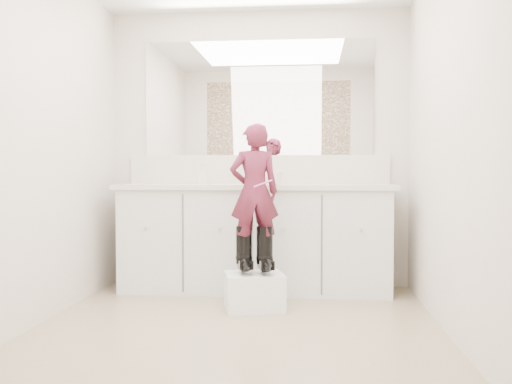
# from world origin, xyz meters

# --- Properties ---
(floor) EXTENTS (3.00, 3.00, 0.00)m
(floor) POSITION_xyz_m (0.00, 0.00, 0.00)
(floor) COLOR #867158
(floor) RESTS_ON ground
(wall_back) EXTENTS (2.60, 0.00, 2.60)m
(wall_back) POSITION_xyz_m (0.00, 1.50, 1.20)
(wall_back) COLOR beige
(wall_back) RESTS_ON floor
(wall_front) EXTENTS (2.60, 0.00, 2.60)m
(wall_front) POSITION_xyz_m (0.00, -1.50, 1.20)
(wall_front) COLOR beige
(wall_front) RESTS_ON floor
(wall_left) EXTENTS (0.00, 3.00, 3.00)m
(wall_left) POSITION_xyz_m (-1.30, 0.00, 1.20)
(wall_left) COLOR beige
(wall_left) RESTS_ON floor
(wall_right) EXTENTS (0.00, 3.00, 3.00)m
(wall_right) POSITION_xyz_m (1.30, 0.00, 1.20)
(wall_right) COLOR beige
(wall_right) RESTS_ON floor
(vanity_cabinet) EXTENTS (2.20, 0.55, 0.85)m
(vanity_cabinet) POSITION_xyz_m (0.00, 1.23, 0.42)
(vanity_cabinet) COLOR silver
(vanity_cabinet) RESTS_ON floor
(countertop) EXTENTS (2.28, 0.58, 0.04)m
(countertop) POSITION_xyz_m (0.00, 1.21, 0.87)
(countertop) COLOR beige
(countertop) RESTS_ON vanity_cabinet
(backsplash) EXTENTS (2.28, 0.03, 0.25)m
(backsplash) POSITION_xyz_m (0.00, 1.49, 1.02)
(backsplash) COLOR beige
(backsplash) RESTS_ON countertop
(mirror) EXTENTS (2.00, 0.02, 1.00)m
(mirror) POSITION_xyz_m (0.00, 1.49, 1.64)
(mirror) COLOR white
(mirror) RESTS_ON wall_back
(faucet) EXTENTS (0.08, 0.08, 0.10)m
(faucet) POSITION_xyz_m (0.00, 1.38, 0.94)
(faucet) COLOR silver
(faucet) RESTS_ON countertop
(cup) EXTENTS (0.13, 0.13, 0.11)m
(cup) POSITION_xyz_m (0.18, 1.20, 0.94)
(cup) COLOR beige
(cup) RESTS_ON countertop
(soap_bottle) EXTENTS (0.09, 0.09, 0.17)m
(soap_bottle) POSITION_xyz_m (-0.45, 1.26, 0.98)
(soap_bottle) COLOR beige
(soap_bottle) RESTS_ON countertop
(step_stool) EXTENTS (0.48, 0.43, 0.26)m
(step_stool) POSITION_xyz_m (0.06, 0.57, 0.13)
(step_stool) COLOR white
(step_stool) RESTS_ON floor
(boot_left) EXTENTS (0.18, 0.25, 0.34)m
(boot_left) POSITION_xyz_m (-0.02, 0.59, 0.43)
(boot_left) COLOR black
(boot_left) RESTS_ON step_stool
(boot_right) EXTENTS (0.18, 0.25, 0.34)m
(boot_right) POSITION_xyz_m (0.13, 0.59, 0.43)
(boot_right) COLOR black
(boot_right) RESTS_ON step_stool
(toddler) EXTENTS (0.40, 0.32, 0.98)m
(toddler) POSITION_xyz_m (0.06, 0.59, 0.85)
(toddler) COLOR #972E4B
(toddler) RESTS_ON step_stool
(toothbrush) EXTENTS (0.13, 0.05, 0.06)m
(toothbrush) POSITION_xyz_m (0.13, 0.51, 0.91)
(toothbrush) COLOR #EF5DB2
(toothbrush) RESTS_ON toddler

